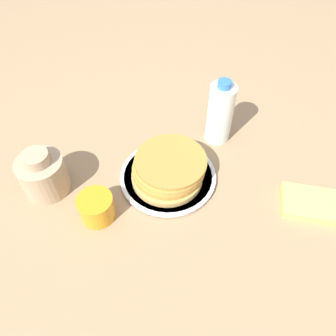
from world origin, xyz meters
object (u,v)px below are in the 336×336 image
at_px(pancake_stack, 168,168).
at_px(juice_glass, 96,207).
at_px(plate, 168,176).
at_px(water_bottle_near, 220,113).
at_px(cream_jug, 43,174).

distance_m(pancake_stack, juice_glass, 0.20).
relative_size(plate, juice_glass, 3.00).
bearing_deg(pancake_stack, water_bottle_near, -152.90).
height_order(plate, pancake_stack, pancake_stack).
bearing_deg(water_bottle_near, plate, 26.59).
height_order(pancake_stack, cream_jug, cream_jug).
bearing_deg(plate, water_bottle_near, -153.41).
height_order(juice_glass, cream_jug, cream_jug).
bearing_deg(plate, juice_glass, 13.61).
bearing_deg(juice_glass, plate, -166.39).
bearing_deg(juice_glass, cream_jug, -51.59).
bearing_deg(pancake_stack, juice_glass, 13.06).
bearing_deg(plate, pancake_stack, 102.89).
bearing_deg(water_bottle_near, cream_jug, 1.68).
bearing_deg(cream_jug, plate, 165.08).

